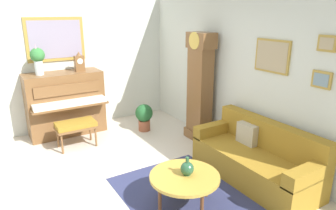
{
  "coord_description": "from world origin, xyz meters",
  "views": [
    {
      "loc": [
        3.71,
        -1.27,
        2.38
      ],
      "look_at": [
        -0.33,
        1.22,
        0.9
      ],
      "focal_mm": 32.34,
      "sensor_mm": 36.0,
      "label": 1
    }
  ],
  "objects_px": {
    "couch": "(256,159)",
    "coffee_table": "(185,177)",
    "green_jug": "(187,168)",
    "potted_plant": "(144,116)",
    "grandfather_clock": "(200,90)",
    "flower_vase": "(38,58)",
    "piano": "(66,103)",
    "mantel_clock": "(79,62)",
    "piano_bench": "(76,126)"
  },
  "relations": [
    {
      "from": "couch",
      "to": "flower_vase",
      "type": "height_order",
      "value": "flower_vase"
    },
    {
      "from": "coffee_table",
      "to": "potted_plant",
      "type": "distance_m",
      "value": 2.63
    },
    {
      "from": "piano_bench",
      "to": "potted_plant",
      "type": "relative_size",
      "value": 1.25
    },
    {
      "from": "couch",
      "to": "mantel_clock",
      "type": "relative_size",
      "value": 5.0
    },
    {
      "from": "coffee_table",
      "to": "mantel_clock",
      "type": "height_order",
      "value": "mantel_clock"
    },
    {
      "from": "grandfather_clock",
      "to": "flower_vase",
      "type": "bearing_deg",
      "value": -122.61
    },
    {
      "from": "piano_bench",
      "to": "mantel_clock",
      "type": "distance_m",
      "value": 1.31
    },
    {
      "from": "coffee_table",
      "to": "green_jug",
      "type": "bearing_deg",
      "value": 85.74
    },
    {
      "from": "green_jug",
      "to": "potted_plant",
      "type": "bearing_deg",
      "value": 164.5
    },
    {
      "from": "piano",
      "to": "coffee_table",
      "type": "distance_m",
      "value": 3.29
    },
    {
      "from": "flower_vase",
      "to": "coffee_table",
      "type": "bearing_deg",
      "value": 18.13
    },
    {
      "from": "potted_plant",
      "to": "flower_vase",
      "type": "bearing_deg",
      "value": -111.0
    },
    {
      "from": "piano",
      "to": "piano_bench",
      "type": "height_order",
      "value": "piano"
    },
    {
      "from": "mantel_clock",
      "to": "potted_plant",
      "type": "bearing_deg",
      "value": 56.64
    },
    {
      "from": "grandfather_clock",
      "to": "potted_plant",
      "type": "height_order",
      "value": "grandfather_clock"
    },
    {
      "from": "grandfather_clock",
      "to": "coffee_table",
      "type": "xyz_separation_m",
      "value": [
        1.62,
        -1.45,
        -0.57
      ]
    },
    {
      "from": "grandfather_clock",
      "to": "potted_plant",
      "type": "xyz_separation_m",
      "value": [
        -0.91,
        -0.71,
        -0.64
      ]
    },
    {
      "from": "couch",
      "to": "flower_vase",
      "type": "distance_m",
      "value": 4.16
    },
    {
      "from": "coffee_table",
      "to": "flower_vase",
      "type": "xyz_separation_m",
      "value": [
        -3.22,
        -1.05,
        1.16
      ]
    },
    {
      "from": "couch",
      "to": "green_jug",
      "type": "relative_size",
      "value": 7.92
    },
    {
      "from": "couch",
      "to": "flower_vase",
      "type": "xyz_separation_m",
      "value": [
        -3.22,
        -2.33,
        1.25
      ]
    },
    {
      "from": "piano",
      "to": "coffee_table",
      "type": "bearing_deg",
      "value": 11.33
    },
    {
      "from": "grandfather_clock",
      "to": "couch",
      "type": "bearing_deg",
      "value": -6.04
    },
    {
      "from": "couch",
      "to": "potted_plant",
      "type": "height_order",
      "value": "couch"
    },
    {
      "from": "grandfather_clock",
      "to": "couch",
      "type": "relative_size",
      "value": 1.07
    },
    {
      "from": "piano",
      "to": "grandfather_clock",
      "type": "bearing_deg",
      "value": 52.55
    },
    {
      "from": "piano",
      "to": "green_jug",
      "type": "distance_m",
      "value": 3.29
    },
    {
      "from": "grandfather_clock",
      "to": "green_jug",
      "type": "relative_size",
      "value": 8.46
    },
    {
      "from": "coffee_table",
      "to": "green_jug",
      "type": "relative_size",
      "value": 3.67
    },
    {
      "from": "flower_vase",
      "to": "potted_plant",
      "type": "height_order",
      "value": "flower_vase"
    },
    {
      "from": "grandfather_clock",
      "to": "mantel_clock",
      "type": "xyz_separation_m",
      "value": [
        -1.6,
        -1.75,
        0.45
      ]
    },
    {
      "from": "piano_bench",
      "to": "potted_plant",
      "type": "distance_m",
      "value": 1.41
    },
    {
      "from": "piano_bench",
      "to": "flower_vase",
      "type": "relative_size",
      "value": 1.21
    },
    {
      "from": "green_jug",
      "to": "grandfather_clock",
      "type": "bearing_deg",
      "value": 138.89
    },
    {
      "from": "mantel_clock",
      "to": "green_jug",
      "type": "height_order",
      "value": "mantel_clock"
    },
    {
      "from": "grandfather_clock",
      "to": "coffee_table",
      "type": "distance_m",
      "value": 2.24
    },
    {
      "from": "piano_bench",
      "to": "grandfather_clock",
      "type": "xyz_separation_m",
      "value": [
        0.85,
        2.12,
        0.56
      ]
    },
    {
      "from": "piano",
      "to": "mantel_clock",
      "type": "height_order",
      "value": "mantel_clock"
    },
    {
      "from": "piano",
      "to": "green_jug",
      "type": "xyz_separation_m",
      "value": [
        3.22,
        0.68,
        -0.11
      ]
    },
    {
      "from": "couch",
      "to": "mantel_clock",
      "type": "xyz_separation_m",
      "value": [
        -3.22,
        -1.58,
        1.1
      ]
    },
    {
      "from": "grandfather_clock",
      "to": "piano",
      "type": "bearing_deg",
      "value": -127.45
    },
    {
      "from": "piano",
      "to": "flower_vase",
      "type": "distance_m",
      "value": 1.02
    },
    {
      "from": "coffee_table",
      "to": "potted_plant",
      "type": "bearing_deg",
      "value": 163.78
    },
    {
      "from": "potted_plant",
      "to": "piano_bench",
      "type": "bearing_deg",
      "value": -87.31
    },
    {
      "from": "couch",
      "to": "coffee_table",
      "type": "xyz_separation_m",
      "value": [
        -0.0,
        -1.27,
        0.08
      ]
    },
    {
      "from": "coffee_table",
      "to": "grandfather_clock",
      "type": "bearing_deg",
      "value": 138.17
    },
    {
      "from": "green_jug",
      "to": "flower_vase",
      "type": "bearing_deg",
      "value": -161.34
    },
    {
      "from": "couch",
      "to": "green_jug",
      "type": "bearing_deg",
      "value": -90.04
    },
    {
      "from": "couch",
      "to": "piano_bench",
      "type": "bearing_deg",
      "value": -141.7
    },
    {
      "from": "green_jug",
      "to": "potted_plant",
      "type": "relative_size",
      "value": 0.43
    }
  ]
}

